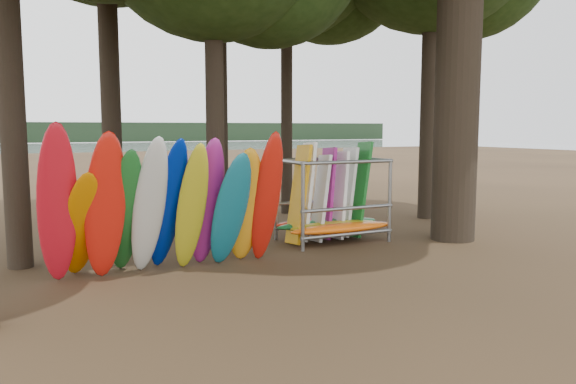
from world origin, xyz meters
name	(u,v)px	position (x,y,z in m)	size (l,w,h in m)	color
ground	(323,262)	(0.00, 0.00, 0.00)	(120.00, 120.00, 0.00)	#47331E
lake	(67,153)	(0.00, 60.00, 0.00)	(160.00, 160.00, 0.00)	gray
far_shore	(42,132)	(0.00, 110.00, 2.00)	(160.00, 4.00, 4.00)	black
kayak_row	(170,208)	(-3.22, 0.53, 1.34)	(4.81, 1.93, 3.17)	red
storage_rack	(332,203)	(1.39, 1.95, 0.99)	(3.00, 1.60, 2.58)	gray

